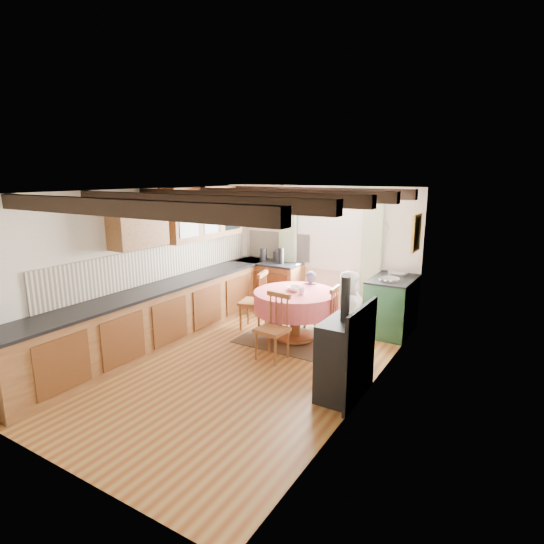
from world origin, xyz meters
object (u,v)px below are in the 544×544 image
Objects in this scene: child_far at (310,300)px; child_right at (349,310)px; chair_near at (272,327)px; dining_table at (295,316)px; aga_range at (392,305)px; chair_left at (253,300)px; chair_right at (345,319)px; cup at (302,291)px; cast_iron_stove at (344,338)px.

child_far is 1.01m from child_right.
child_far is (-0.10, 1.42, 0.03)m from chair_near.
chair_near is at bearing -84.91° from dining_table.
aga_range is at bearing -21.88° from child_right.
dining_table is 0.59m from child_far.
chair_left is 0.97× the size of aga_range.
dining_table is at bearing 93.95° from child_right.
aga_range reaches higher than dining_table.
child_far is at bearing 92.17° from dining_table.
chair_near is at bearing -120.46° from aga_range.
child_far reaches higher than aga_range.
aga_range is at bearing 103.41° from chair_left.
chair_right is 0.78m from cup.
child_far is (-1.36, 1.89, -0.23)m from cast_iron_stove.
dining_table is at bearing -137.71° from aga_range.
chair_left is at bearing 147.54° from cast_iron_stove.
child_right reaches higher than chair_near.
cast_iron_stove reaches higher than child_far.
chair_near is 8.95× the size of cup.
aga_range is (0.40, 1.08, -0.00)m from chair_right.
child_far is (-0.85, 0.54, 0.03)m from chair_right.
chair_near is 0.95× the size of chair_left.
chair_left is 1.73m from child_right.
aga_range is 1.36m from child_far.
chair_left reaches higher than chair_right.
dining_table is 1.37× the size of chair_near.
child_far is at bearing -156.75° from aga_range.
dining_table is 0.90× the size of cast_iron_stove.
aga_range is at bearing 92.59° from cast_iron_stove.
dining_table is 0.89m from child_right.
chair_left reaches higher than dining_table.
chair_left is 1.69m from chair_right.
aga_range is at bearing 64.42° from chair_near.
dining_table is 1.08× the size of child_right.
child_far is at bearing 98.79° from chair_near.
cup is at bearing 67.89° from chair_left.
chair_right reaches higher than cup.
cast_iron_stove is at bearing 107.88° from child_far.
child_far is (-0.02, 0.58, 0.11)m from dining_table.
cast_iron_stove is at bearing -163.31° from child_right.
cup is at bearing -132.15° from aga_range.
child_right is at bearing -109.75° from aga_range.
child_right reaches higher than child_far.
cast_iron_stove reaches higher than chair_near.
cast_iron_stove reaches higher than cup.
child_right reaches higher than dining_table.
child_right is at bearing 108.82° from cast_iron_stove.
cast_iron_stove is (0.11, -2.43, 0.26)m from aga_range.
child_right is (0.86, 0.09, 0.21)m from dining_table.
child_far reaches higher than chair_right.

